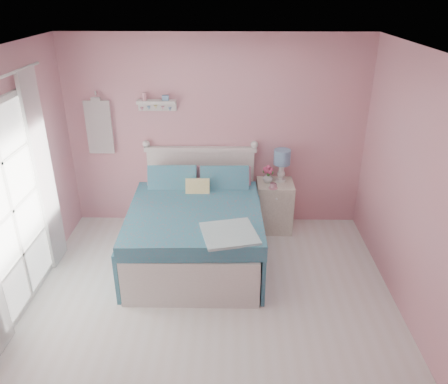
{
  "coord_description": "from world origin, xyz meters",
  "views": [
    {
      "loc": [
        0.22,
        -3.38,
        3.11
      ],
      "look_at": [
        0.13,
        1.2,
        0.93
      ],
      "focal_mm": 35.0,
      "sensor_mm": 36.0,
      "label": 1
    }
  ],
  "objects_px": {
    "nightstand": "(274,206)",
    "table_lamp": "(282,159)",
    "vase": "(268,177)",
    "bed": "(197,229)",
    "teacup": "(273,186)"
  },
  "relations": [
    {
      "from": "nightstand",
      "to": "table_lamp",
      "type": "distance_m",
      "value": 0.67
    },
    {
      "from": "vase",
      "to": "nightstand",
      "type": "bearing_deg",
      "value": -8.76
    },
    {
      "from": "nightstand",
      "to": "bed",
      "type": "bearing_deg",
      "value": -144.63
    },
    {
      "from": "bed",
      "to": "vase",
      "type": "relative_size",
      "value": 13.79
    },
    {
      "from": "nightstand",
      "to": "vase",
      "type": "bearing_deg",
      "value": 171.24
    },
    {
      "from": "table_lamp",
      "to": "vase",
      "type": "height_order",
      "value": "table_lamp"
    },
    {
      "from": "table_lamp",
      "to": "bed",
      "type": "bearing_deg",
      "value": -143.94
    },
    {
      "from": "nightstand",
      "to": "table_lamp",
      "type": "bearing_deg",
      "value": 44.07
    },
    {
      "from": "bed",
      "to": "teacup",
      "type": "distance_m",
      "value": 1.17
    },
    {
      "from": "table_lamp",
      "to": "vase",
      "type": "xyz_separation_m",
      "value": [
        -0.18,
        -0.06,
        -0.24
      ]
    },
    {
      "from": "table_lamp",
      "to": "teacup",
      "type": "distance_m",
      "value": 0.39
    },
    {
      "from": "nightstand",
      "to": "teacup",
      "type": "height_order",
      "value": "teacup"
    },
    {
      "from": "nightstand",
      "to": "table_lamp",
      "type": "xyz_separation_m",
      "value": [
        0.08,
        0.07,
        0.66
      ]
    },
    {
      "from": "nightstand",
      "to": "teacup",
      "type": "distance_m",
      "value": 0.43
    },
    {
      "from": "bed",
      "to": "nightstand",
      "type": "relative_size",
      "value": 2.82
    }
  ]
}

